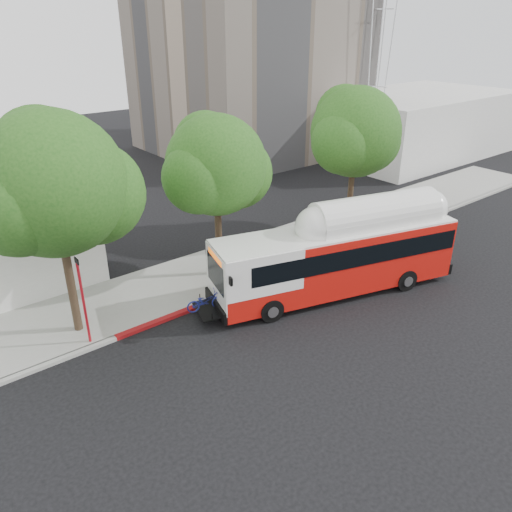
# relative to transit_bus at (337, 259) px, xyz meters

# --- Properties ---
(ground) EXTENTS (120.00, 120.00, 0.00)m
(ground) POSITION_rel_transit_bus_xyz_m (-2.56, -0.86, -1.85)
(ground) COLOR black
(ground) RESTS_ON ground
(sidewalk) EXTENTS (60.00, 5.00, 0.15)m
(sidewalk) POSITION_rel_transit_bus_xyz_m (-2.56, 5.64, -1.77)
(sidewalk) COLOR gray
(sidewalk) RESTS_ON ground
(curb_strip) EXTENTS (60.00, 0.30, 0.15)m
(curb_strip) POSITION_rel_transit_bus_xyz_m (-2.56, 3.04, -1.77)
(curb_strip) COLOR gray
(curb_strip) RESTS_ON ground
(red_curb_segment) EXTENTS (10.00, 0.32, 0.16)m
(red_curb_segment) POSITION_rel_transit_bus_xyz_m (-5.56, 3.04, -1.77)
(red_curb_segment) COLOR maroon
(red_curb_segment) RESTS_ON ground
(street_tree_left) EXTENTS (6.67, 5.80, 9.74)m
(street_tree_left) POSITION_rel_transit_bus_xyz_m (-11.09, 4.70, 4.76)
(street_tree_left) COLOR #2D2116
(street_tree_left) RESTS_ON ground
(street_tree_mid) EXTENTS (5.75, 5.00, 8.62)m
(street_tree_mid) POSITION_rel_transit_bus_xyz_m (-3.16, 5.20, 4.06)
(street_tree_mid) COLOR #2D2116
(street_tree_mid) RESTS_ON ground
(street_tree_right) EXTENTS (6.21, 5.40, 9.18)m
(street_tree_right) POSITION_rel_transit_bus_xyz_m (6.88, 5.00, 4.41)
(street_tree_right) COLOR #2D2116
(street_tree_right) RESTS_ON ground
(horizon_block) EXTENTS (20.00, 12.00, 6.00)m
(horizon_block) POSITION_rel_transit_bus_xyz_m (27.44, 15.14, 1.15)
(horizon_block) COLOR silver
(horizon_block) RESTS_ON ground
(transit_bus) EXTENTS (13.50, 5.98, 3.96)m
(transit_bus) POSITION_rel_transit_bus_xyz_m (0.00, 0.00, 0.00)
(transit_bus) COLOR red
(transit_bus) RESTS_ON ground
(signal_pole) EXTENTS (0.12, 0.39, 4.10)m
(signal_pole) POSITION_rel_transit_bus_xyz_m (-11.54, 3.39, 0.26)
(signal_pole) COLOR #B2131D
(signal_pole) RESTS_ON ground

